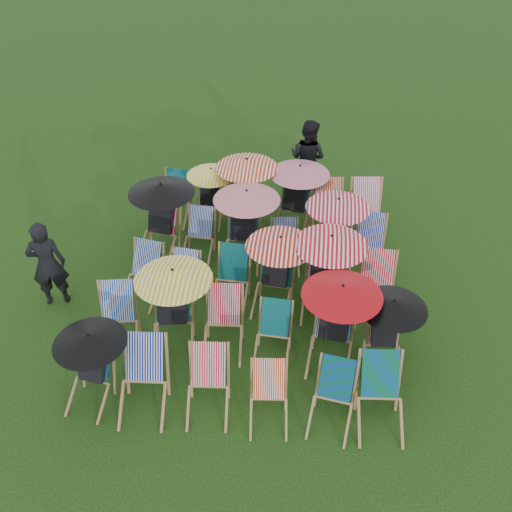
# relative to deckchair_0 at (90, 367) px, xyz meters

# --- Properties ---
(ground) EXTENTS (100.00, 100.00, 0.00)m
(ground) POSITION_rel_deckchair_0_xyz_m (2.07, 2.23, -0.63)
(ground) COLOR black
(ground) RESTS_ON ground
(deckchair_0) EXTENTS (1.01, 1.07, 1.20)m
(deckchair_0) POSITION_rel_deckchair_0_xyz_m (0.00, 0.00, 0.00)
(deckchair_0) COLOR #A5794D
(deckchair_0) RESTS_ON ground
(deckchair_1) EXTENTS (0.73, 0.98, 1.01)m
(deckchair_1) POSITION_rel_deckchair_0_xyz_m (0.75, -0.06, -0.13)
(deckchair_1) COLOR #A5794D
(deckchair_1) RESTS_ON ground
(deckchair_2) EXTENTS (0.67, 0.89, 0.92)m
(deckchair_2) POSITION_rel_deckchair_0_xyz_m (1.66, -0.01, -0.17)
(deckchair_2) COLOR #A5794D
(deckchair_2) RESTS_ON ground
(deckchair_3) EXTENTS (0.62, 0.81, 0.83)m
(deckchair_3) POSITION_rel_deckchair_0_xyz_m (2.52, -0.09, -0.22)
(deckchair_3) COLOR #A5794D
(deckchair_3) RESTS_ON ground
(deckchair_4) EXTENTS (0.71, 0.89, 0.88)m
(deckchair_4) POSITION_rel_deckchair_0_xyz_m (3.38, -0.02, -0.19)
(deckchair_4) COLOR #A5794D
(deckchair_4) RESTS_ON ground
(deckchair_5) EXTENTS (0.72, 0.95, 0.98)m
(deckchair_5) POSITION_rel_deckchair_0_xyz_m (4.03, 0.04, -0.14)
(deckchair_5) COLOR #A5794D
(deckchair_5) RESTS_ON ground
(deckchair_6) EXTENTS (0.79, 0.98, 0.96)m
(deckchair_6) POSITION_rel_deckchair_0_xyz_m (0.03, 1.07, -0.15)
(deckchair_6) COLOR #A5794D
(deckchair_6) RESTS_ON ground
(deckchair_7) EXTENTS (1.18, 1.28, 1.40)m
(deckchair_7) POSITION_rel_deckchair_0_xyz_m (0.91, 1.19, 0.11)
(deckchair_7) COLOR #A5794D
(deckchair_7) RESTS_ON ground
(deckchair_8) EXTENTS (0.68, 0.91, 0.95)m
(deckchair_8) POSITION_rel_deckchair_0_xyz_m (1.68, 1.19, -0.16)
(deckchair_8) COLOR #A5794D
(deckchair_8) RESTS_ON ground
(deckchair_9) EXTENTS (0.60, 0.81, 0.85)m
(deckchair_9) POSITION_rel_deckchair_0_xyz_m (2.47, 1.10, -0.21)
(deckchair_9) COLOR #A5794D
(deckchair_9) RESTS_ON ground
(deckchair_10) EXTENTS (1.19, 1.26, 1.41)m
(deckchair_10) POSITION_rel_deckchair_0_xyz_m (3.38, 1.14, 0.11)
(deckchair_10) COLOR #A5794D
(deckchair_10) RESTS_ON ground
(deckchair_11) EXTENTS (1.02, 1.06, 1.21)m
(deckchair_11) POSITION_rel_deckchair_0_xyz_m (4.15, 1.15, 0.00)
(deckchair_11) COLOR #A5794D
(deckchair_11) RESTS_ON ground
(deckchair_12) EXTENTS (0.74, 0.94, 0.92)m
(deckchair_12) POSITION_rel_deckchair_0_xyz_m (0.11, 2.21, -0.17)
(deckchair_12) COLOR #A5794D
(deckchair_12) RESTS_ON ground
(deckchair_13) EXTENTS (0.64, 0.83, 0.84)m
(deckchair_13) POSITION_rel_deckchair_0_xyz_m (0.80, 2.20, -0.21)
(deckchair_13) COLOR #A5794D
(deckchair_13) RESTS_ON ground
(deckchair_14) EXTENTS (0.65, 0.88, 0.93)m
(deckchair_14) POSITION_rel_deckchair_0_xyz_m (1.64, 2.27, -0.17)
(deckchair_14) COLOR #A5794D
(deckchair_14) RESTS_ON ground
(deckchair_15) EXTENTS (1.14, 1.21, 1.35)m
(deckchair_15) POSITION_rel_deckchair_0_xyz_m (2.40, 2.28, 0.08)
(deckchair_15) COLOR #A5794D
(deckchair_15) RESTS_ON ground
(deckchair_16) EXTENTS (1.21, 1.26, 1.43)m
(deckchair_16) POSITION_rel_deckchair_0_xyz_m (3.21, 2.28, 0.12)
(deckchair_16) COLOR #A5794D
(deckchair_16) RESTS_ON ground
(deckchair_17) EXTENTS (0.71, 0.96, 1.01)m
(deckchair_17) POSITION_rel_deckchair_0_xyz_m (4.07, 2.26, -0.13)
(deckchair_17) COLOR #A5794D
(deckchair_17) RESTS_ON ground
(deckchair_18) EXTENTS (1.22, 1.30, 1.45)m
(deckchair_18) POSITION_rel_deckchair_0_xyz_m (0.12, 3.51, 0.13)
(deckchair_18) COLOR #A5794D
(deckchair_18) RESTS_ON ground
(deckchair_19) EXTENTS (0.62, 0.83, 0.87)m
(deckchair_19) POSITION_rel_deckchair_0_xyz_m (0.84, 3.48, -0.20)
(deckchair_19) COLOR #A5794D
(deckchair_19) RESTS_ON ground
(deckchair_20) EXTENTS (1.21, 1.27, 1.43)m
(deckchair_20) POSITION_rel_deckchair_0_xyz_m (1.71, 3.47, 0.12)
(deckchair_20) COLOR #A5794D
(deckchair_20) RESTS_ON ground
(deckchair_21) EXTENTS (0.64, 0.83, 0.83)m
(deckchair_21) POSITION_rel_deckchair_0_xyz_m (2.48, 3.35, -0.22)
(deckchair_21) COLOR #A5794D
(deckchair_21) RESTS_ON ground
(deckchair_22) EXTENTS (1.14, 1.22, 1.36)m
(deckchair_22) POSITION_rel_deckchair_0_xyz_m (3.31, 3.51, 0.08)
(deckchair_22) COLOR #A5794D
(deckchair_22) RESTS_ON ground
(deckchair_23) EXTENTS (0.70, 0.92, 0.95)m
(deckchair_23) POSITION_rel_deckchair_0_xyz_m (3.99, 3.48, -0.16)
(deckchair_23) COLOR #A5794D
(deckchair_23) RESTS_ON ground
(deckchair_24) EXTENTS (0.68, 0.90, 0.94)m
(deckchair_24) POSITION_rel_deckchair_0_xyz_m (0.11, 4.64, -0.16)
(deckchair_24) COLOR #A5794D
(deckchair_24) RESTS_ON ground
(deckchair_25) EXTENTS (0.98, 1.02, 1.16)m
(deckchair_25) POSITION_rel_deckchair_0_xyz_m (0.85, 4.66, -0.02)
(deckchair_25) COLOR #A5794D
(deckchair_25) RESTS_ON ground
(deckchair_26) EXTENTS (1.22, 1.32, 1.44)m
(deckchair_26) POSITION_rel_deckchair_0_xyz_m (1.58, 4.59, 0.13)
(deckchair_26) COLOR #A5794D
(deckchair_26) RESTS_ON ground
(deckchair_27) EXTENTS (1.17, 1.24, 1.39)m
(deckchair_27) POSITION_rel_deckchair_0_xyz_m (2.58, 4.57, 0.10)
(deckchair_27) COLOR #A5794D
(deckchair_27) RESTS_ON ground
(deckchair_28) EXTENTS (0.75, 0.98, 1.01)m
(deckchair_28) POSITION_rel_deckchair_0_xyz_m (3.24, 4.52, -0.13)
(deckchair_28) COLOR #A5794D
(deckchair_28) RESTS_ON ground
(deckchair_29) EXTENTS (0.77, 1.01, 1.03)m
(deckchair_29) POSITION_rel_deckchair_0_xyz_m (4.01, 4.57, -0.12)
(deckchair_29) COLOR #A5794D
(deckchair_29) RESTS_ON ground
(person_left) EXTENTS (0.69, 0.56, 1.64)m
(person_left) POSITION_rel_deckchair_0_xyz_m (-1.36, 1.91, 0.19)
(person_left) COLOR black
(person_left) RESTS_ON ground
(person_rear) EXTENTS (1.05, 0.96, 1.73)m
(person_rear) POSITION_rel_deckchair_0_xyz_m (2.75, 5.94, 0.23)
(person_rear) COLOR black
(person_rear) RESTS_ON ground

